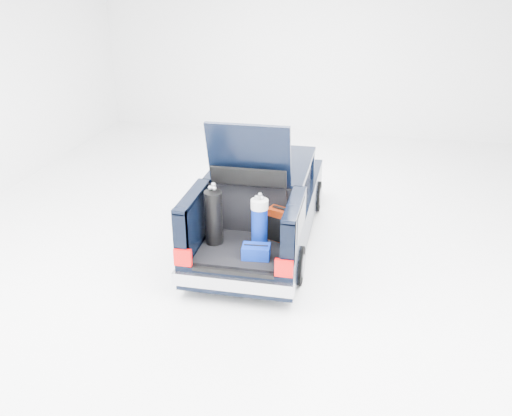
% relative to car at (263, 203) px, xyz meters
% --- Properties ---
extents(ground, '(14.00, 14.00, 0.00)m').
position_rel_car_xyz_m(ground, '(0.00, -0.11, -0.67)').
color(ground, white).
rests_on(ground, ground).
extents(car, '(1.87, 4.65, 2.47)m').
position_rel_car_xyz_m(car, '(0.00, 0.00, 0.00)').
color(car, black).
rests_on(car, ground).
extents(red_suitcase, '(0.39, 0.33, 0.55)m').
position_rel_car_xyz_m(red_suitcase, '(0.48, -1.19, 0.19)').
color(red_suitcase, '#711A03').
rests_on(red_suitcase, car).
extents(black_golf_bag, '(0.36, 0.40, 0.99)m').
position_rel_car_xyz_m(black_golf_bag, '(-0.47, -1.52, 0.37)').
color(black_golf_bag, black).
rests_on(black_golf_bag, car).
extents(blue_golf_bag, '(0.27, 0.27, 0.89)m').
position_rel_car_xyz_m(blue_golf_bag, '(0.24, -1.49, 0.33)').
color(blue_golf_bag, black).
rests_on(blue_golf_bag, car).
extents(blue_duffel, '(0.43, 0.30, 0.22)m').
position_rel_car_xyz_m(blue_duffel, '(0.25, -1.84, 0.03)').
color(blue_duffel, navy).
rests_on(blue_duffel, car).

